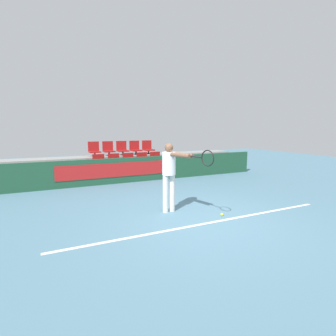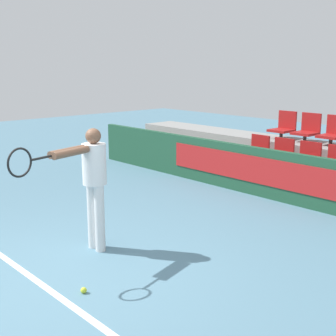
{
  "view_description": "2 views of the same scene",
  "coord_description": "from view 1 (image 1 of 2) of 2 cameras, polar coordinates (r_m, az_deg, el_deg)",
  "views": [
    {
      "loc": [
        -2.99,
        -4.49,
        1.94
      ],
      "look_at": [
        0.25,
        2.23,
        0.8
      ],
      "focal_mm": 28.0,
      "sensor_mm": 36.0,
      "label": 1
    },
    {
      "loc": [
        4.51,
        -2.36,
        2.37
      ],
      "look_at": [
        -0.43,
        2.12,
        0.9
      ],
      "focal_mm": 50.0,
      "sensor_mm": 36.0,
      "label": 2
    }
  ],
  "objects": [
    {
      "name": "bleacher_tier_middle",
      "position": [
        10.97,
        -9.66,
        0.59
      ],
      "size": [
        10.09,
        0.92,
        0.84
      ],
      "color": "gray",
      "rests_on": "ground"
    },
    {
      "name": "stadium_chair_1",
      "position": [
        10.03,
        -11.55,
        1.22
      ],
      "size": [
        0.43,
        0.45,
        0.57
      ],
      "color": "#333333",
      "rests_on": "bleacher_tier_front"
    },
    {
      "name": "barrier_wall",
      "position": [
        9.58,
        -7.35,
        -0.34
      ],
      "size": [
        10.49,
        0.14,
        0.9
      ],
      "color": "#1E4C33",
      "rests_on": "ground"
    },
    {
      "name": "stadium_chair_9",
      "position": [
        11.37,
        -4.41,
        4.37
      ],
      "size": [
        0.43,
        0.45,
        0.57
      ],
      "color": "#333333",
      "rests_on": "bleacher_tier_middle"
    },
    {
      "name": "stadium_chair_4",
      "position": [
        10.57,
        -2.57,
        1.76
      ],
      "size": [
        0.43,
        0.45,
        0.57
      ],
      "color": "#333333",
      "rests_on": "bleacher_tier_front"
    },
    {
      "name": "stadium_chair_5",
      "position": [
        10.76,
        -15.76,
        3.82
      ],
      "size": [
        0.43,
        0.45,
        0.57
      ],
      "color": "#333333",
      "rests_on": "bleacher_tier_middle"
    },
    {
      "name": "stadium_chair_3",
      "position": [
        10.36,
        -5.46,
        1.59
      ],
      "size": [
        0.43,
        0.45,
        0.57
      ],
      "color": "#333333",
      "rests_on": "bleacher_tier_front"
    },
    {
      "name": "stadium_chair_8",
      "position": [
        11.18,
        -7.13,
        4.25
      ],
      "size": [
        0.43,
        0.45,
        0.57
      ],
      "color": "#333333",
      "rests_on": "bleacher_tier_middle"
    },
    {
      "name": "tennis_ball",
      "position": [
        6.05,
        11.68,
        -9.89
      ],
      "size": [
        0.07,
        0.07,
        0.07
      ],
      "color": "#CCDB33",
      "rests_on": "ground"
    },
    {
      "name": "stadium_chair_7",
      "position": [
        11.01,
        -9.93,
        4.12
      ],
      "size": [
        0.43,
        0.45,
        0.57
      ],
      "color": "#333333",
      "rests_on": "bleacher_tier_middle"
    },
    {
      "name": "stadium_chair_2",
      "position": [
        10.18,
        -8.45,
        1.41
      ],
      "size": [
        0.43,
        0.45,
        0.57
      ],
      "color": "#333333",
      "rests_on": "bleacher_tier_front"
    },
    {
      "name": "bleacher_tier_front",
      "position": [
        10.13,
        -8.19,
        -1.24
      ],
      "size": [
        10.09,
        0.92,
        0.42
      ],
      "color": "gray",
      "rests_on": "ground"
    },
    {
      "name": "ground_plane",
      "position": [
        5.73,
        7.61,
        -11.17
      ],
      "size": [
        30.0,
        30.0,
        0.0
      ],
      "primitive_type": "plane",
      "color": "slate"
    },
    {
      "name": "stadium_chair_0",
      "position": [
        9.91,
        -14.73,
        1.02
      ],
      "size": [
        0.43,
        0.45,
        0.57
      ],
      "color": "#333333",
      "rests_on": "bleacher_tier_front"
    },
    {
      "name": "court_baseline",
      "position": [
        5.58,
        8.76,
        -11.74
      ],
      "size": [
        6.24,
        0.08,
        0.01
      ],
      "color": "white",
      "rests_on": "ground"
    },
    {
      "name": "tennis_player",
      "position": [
        5.94,
        0.64,
        -0.59
      ],
      "size": [
        0.5,
        1.43,
        1.6
      ],
      "rotation": [
        0.0,
        0.0,
        0.26
      ],
      "color": "silver",
      "rests_on": "ground"
    },
    {
      "name": "stadium_chair_6",
      "position": [
        10.87,
        -12.81,
        3.98
      ],
      "size": [
        0.43,
        0.45,
        0.57
      ],
      "color": "#333333",
      "rests_on": "bleacher_tier_middle"
    }
  ]
}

